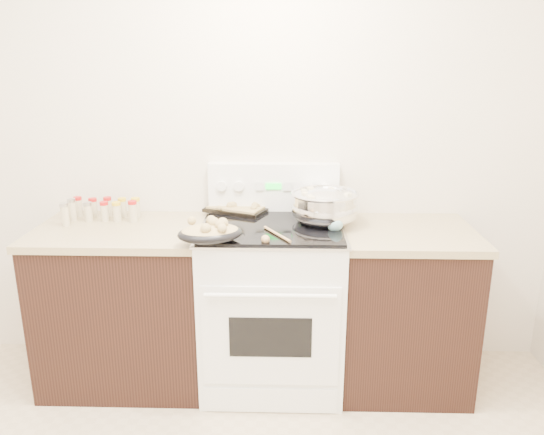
{
  "coord_description": "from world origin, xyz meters",
  "views": [
    {
      "loc": [
        0.42,
        -1.31,
        1.8
      ],
      "look_at": [
        0.35,
        1.37,
        1.0
      ],
      "focal_mm": 35.0,
      "sensor_mm": 36.0,
      "label": 1
    }
  ],
  "objects": [
    {
      "name": "room_shell",
      "position": [
        0.0,
        0.0,
        1.7
      ],
      "size": [
        4.1,
        3.6,
        2.75
      ],
      "color": "beige",
      "rests_on": "ground"
    },
    {
      "name": "counter_right",
      "position": [
        1.08,
        1.43,
        0.46
      ],
      "size": [
        0.73,
        0.67,
        0.92
      ],
      "color": "black",
      "rests_on": "ground"
    },
    {
      "name": "kitchen_range",
      "position": [
        0.35,
        1.42,
        0.49
      ],
      "size": [
        0.78,
        0.73,
        1.22
      ],
      "color": "white",
      "rests_on": "ground"
    },
    {
      "name": "wooden_spoon",
      "position": [
        0.35,
        1.18,
        0.95
      ],
      "size": [
        0.15,
        0.24,
        0.04
      ],
      "color": "tan",
      "rests_on": "kitchen_range"
    },
    {
      "name": "counter_left",
      "position": [
        -0.48,
        1.43,
        0.46
      ],
      "size": [
        0.93,
        0.67,
        0.92
      ],
      "color": "black",
      "rests_on": "ground"
    },
    {
      "name": "baking_sheet",
      "position": [
        0.15,
        1.7,
        0.96
      ],
      "size": [
        0.42,
        0.36,
        0.06
      ],
      "color": "black",
      "rests_on": "kitchen_range"
    },
    {
      "name": "blue_ladle",
      "position": [
        0.68,
        1.36,
        0.98
      ],
      "size": [
        0.15,
        0.28,
        0.11
      ],
      "color": "#84BFC5",
      "rests_on": "kitchen_range"
    },
    {
      "name": "roasting_pan",
      "position": [
        0.05,
        1.14,
        0.99
      ],
      "size": [
        0.37,
        0.3,
        0.12
      ],
      "color": "black",
      "rests_on": "kitchen_range"
    },
    {
      "name": "spice_jars",
      "position": [
        -0.63,
        1.57,
        0.98
      ],
      "size": [
        0.4,
        0.24,
        0.13
      ],
      "color": "#BFB28C",
      "rests_on": "counter_left"
    },
    {
      "name": "mixing_bowl",
      "position": [
        0.63,
        1.48,
        1.03
      ],
      "size": [
        0.45,
        0.45,
        0.22
      ],
      "color": "silver",
      "rests_on": "kitchen_range"
    }
  ]
}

